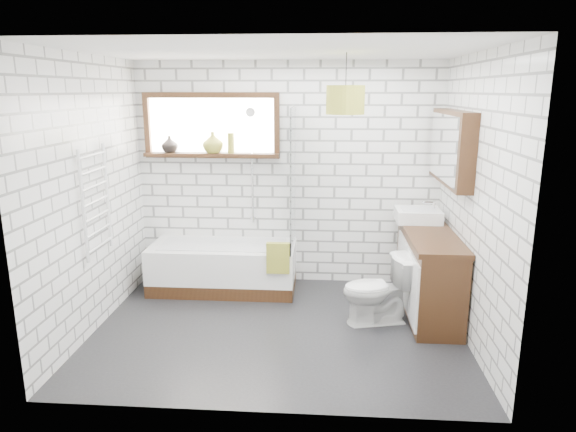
# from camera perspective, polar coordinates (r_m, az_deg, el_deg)

# --- Properties ---
(floor) EXTENTS (3.40, 2.60, 0.01)m
(floor) POSITION_cam_1_polar(r_m,az_deg,el_deg) (4.95, -1.12, -12.41)
(floor) COLOR black
(floor) RESTS_ON ground
(ceiling) EXTENTS (3.40, 2.60, 0.01)m
(ceiling) POSITION_cam_1_polar(r_m,az_deg,el_deg) (4.45, -1.28, 17.96)
(ceiling) COLOR white
(ceiling) RESTS_ON ground
(wall_back) EXTENTS (3.40, 0.01, 2.50)m
(wall_back) POSITION_cam_1_polar(r_m,az_deg,el_deg) (5.82, -0.01, 4.59)
(wall_back) COLOR white
(wall_back) RESTS_ON ground
(wall_front) EXTENTS (3.40, 0.01, 2.50)m
(wall_front) POSITION_cam_1_polar(r_m,az_deg,el_deg) (3.28, -3.29, -2.73)
(wall_front) COLOR white
(wall_front) RESTS_ON ground
(wall_left) EXTENTS (0.01, 2.60, 2.50)m
(wall_left) POSITION_cam_1_polar(r_m,az_deg,el_deg) (4.99, -21.09, 2.11)
(wall_left) COLOR white
(wall_left) RESTS_ON ground
(wall_right) EXTENTS (0.01, 2.60, 2.50)m
(wall_right) POSITION_cam_1_polar(r_m,az_deg,el_deg) (4.70, 19.98, 1.53)
(wall_right) COLOR white
(wall_right) RESTS_ON ground
(window) EXTENTS (1.52, 0.16, 0.68)m
(window) POSITION_cam_1_polar(r_m,az_deg,el_deg) (5.83, -8.53, 9.90)
(window) COLOR black
(window) RESTS_ON wall_back
(towel_radiator) EXTENTS (0.06, 0.52, 1.00)m
(towel_radiator) POSITION_cam_1_polar(r_m,az_deg,el_deg) (4.98, -20.57, 1.55)
(towel_radiator) COLOR white
(towel_radiator) RESTS_ON wall_left
(mirror_cabinet) EXTENTS (0.16, 1.20, 0.70)m
(mirror_cabinet) POSITION_cam_1_polar(r_m,az_deg,el_deg) (5.19, 17.68, 7.28)
(mirror_cabinet) COLOR black
(mirror_cabinet) RESTS_ON wall_right
(shower_riser) EXTENTS (0.02, 0.02, 1.30)m
(shower_riser) POSITION_cam_1_polar(r_m,az_deg,el_deg) (5.80, -4.00, 5.52)
(shower_riser) COLOR silver
(shower_riser) RESTS_ON wall_back
(bathtub) EXTENTS (1.60, 0.70, 0.52)m
(bathtub) POSITION_cam_1_polar(r_m,az_deg,el_deg) (5.81, -7.19, -5.64)
(bathtub) COLOR white
(bathtub) RESTS_ON floor
(shower_screen) EXTENTS (0.02, 0.72, 1.50)m
(shower_screen) POSITION_cam_1_polar(r_m,az_deg,el_deg) (5.46, 0.55, 4.15)
(shower_screen) COLOR white
(shower_screen) RESTS_ON bathtub
(towel_green) EXTENTS (0.24, 0.07, 0.33)m
(towel_green) POSITION_cam_1_polar(r_m,az_deg,el_deg) (5.31, -1.11, -4.69)
(towel_green) COLOR olive
(towel_green) RESTS_ON bathtub
(towel_beige) EXTENTS (0.21, 0.05, 0.27)m
(towel_beige) POSITION_cam_1_polar(r_m,az_deg,el_deg) (5.31, -1.11, -4.69)
(towel_beige) COLOR tan
(towel_beige) RESTS_ON bathtub
(vanity) EXTENTS (0.47, 1.45, 0.83)m
(vanity) POSITION_cam_1_polar(r_m,az_deg,el_deg) (5.34, 15.33, -6.02)
(vanity) COLOR black
(vanity) RESTS_ON floor
(basin) EXTENTS (0.46, 0.40, 0.13)m
(basin) POSITION_cam_1_polar(r_m,az_deg,el_deg) (5.59, 14.23, 0.08)
(basin) COLOR white
(basin) RESTS_ON vanity
(tap) EXTENTS (0.04, 0.04, 0.17)m
(tap) POSITION_cam_1_polar(r_m,az_deg,el_deg) (5.61, 15.88, 0.74)
(tap) COLOR silver
(tap) RESTS_ON vanity
(toilet) EXTENTS (0.51, 0.72, 0.67)m
(toilet) POSITION_cam_1_polar(r_m,az_deg,el_deg) (5.00, 9.88, -8.10)
(toilet) COLOR white
(toilet) RESTS_ON floor
(vase_olive) EXTENTS (0.23, 0.23, 0.23)m
(vase_olive) POSITION_cam_1_polar(r_m,az_deg,el_deg) (5.82, -8.35, 7.89)
(vase_olive) COLOR olive
(vase_olive) RESTS_ON window
(vase_dark) EXTENTS (0.19, 0.19, 0.19)m
(vase_dark) POSITION_cam_1_polar(r_m,az_deg,el_deg) (5.95, -13.02, 7.59)
(vase_dark) COLOR black
(vase_dark) RESTS_ON window
(bottle) EXTENTS (0.08, 0.08, 0.22)m
(bottle) POSITION_cam_1_polar(r_m,az_deg,el_deg) (5.78, -6.36, 7.85)
(bottle) COLOR olive
(bottle) RESTS_ON window
(pendant) EXTENTS (0.34, 0.34, 0.25)m
(pendant) POSITION_cam_1_polar(r_m,az_deg,el_deg) (4.63, 6.40, 12.71)
(pendant) COLOR olive
(pendant) RESTS_ON ceiling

